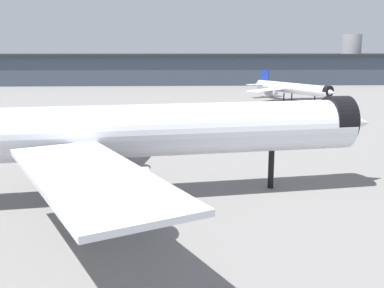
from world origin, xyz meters
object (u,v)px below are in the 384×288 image
(airliner_far_taxiway, at_px, (291,88))
(service_truck_front, at_px, (104,130))
(baggage_tug_wing, at_px, (245,137))
(airliner_near_gate, at_px, (126,132))
(traffic_cone_wingtip, at_px, (272,145))

(airliner_far_taxiway, xyz_separation_m, service_truck_front, (-63.60, -61.65, -3.18))
(baggage_tug_wing, bearing_deg, airliner_near_gate, 15.43)
(airliner_near_gate, bearing_deg, airliner_far_taxiway, 56.37)
(airliner_far_taxiway, height_order, baggage_tug_wing, airliner_far_taxiway)
(airliner_near_gate, distance_m, airliner_far_taxiway, 118.47)
(airliner_near_gate, distance_m, baggage_tug_wing, 41.62)
(airliner_far_taxiway, xyz_separation_m, traffic_cone_wingtip, (-29.53, -75.53, -4.50))
(service_truck_front, relative_size, baggage_tug_wing, 1.62)
(airliner_near_gate, height_order, traffic_cone_wingtip, airliner_near_gate)
(airliner_far_taxiway, relative_size, service_truck_front, 6.81)
(airliner_far_taxiway, bearing_deg, service_truck_front, -70.29)
(airliner_near_gate, xyz_separation_m, airliner_far_taxiway, (57.49, 103.52, -3.98))
(service_truck_front, bearing_deg, traffic_cone_wingtip, 72.02)
(service_truck_front, bearing_deg, airliner_near_gate, 12.49)
(airliner_near_gate, distance_m, service_truck_front, 42.91)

